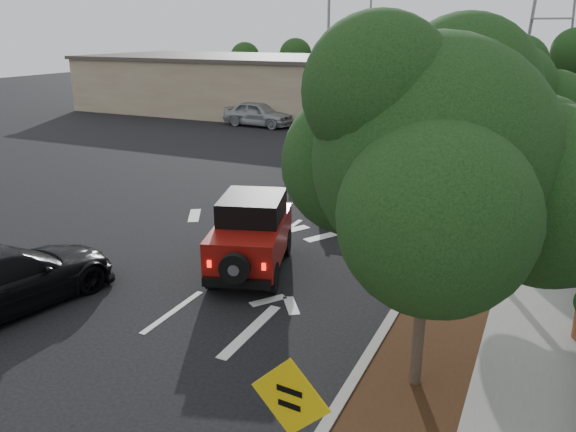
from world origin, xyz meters
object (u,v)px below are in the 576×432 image
Objects in this scene: silver_suv_ahead at (371,186)px; black_suv_oncoming at (4,279)px; red_jeep at (252,232)px; speed_hump_sign at (290,417)px.

silver_suv_ahead is 1.16× the size of black_suv_oncoming.
speed_hump_sign reaches higher than red_jeep.
speed_hump_sign is at bearing 173.79° from black_suv_oncoming.
speed_hump_sign is at bearing -82.95° from silver_suv_ahead.
red_jeep is 8.25m from speed_hump_sign.
speed_hump_sign reaches higher than silver_suv_ahead.
speed_hump_sign is at bearing -75.70° from red_jeep.
black_suv_oncoming is 2.20× the size of speed_hump_sign.
red_jeep is at bearing 126.44° from speed_hump_sign.
speed_hump_sign is (8.30, -2.56, 0.86)m from black_suv_oncoming.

